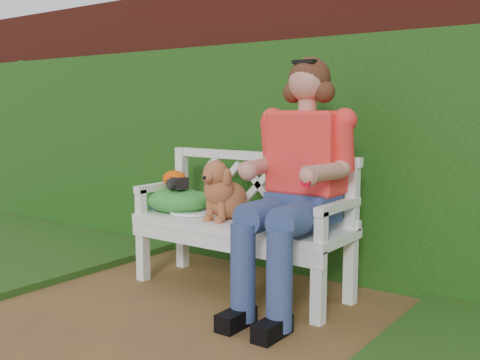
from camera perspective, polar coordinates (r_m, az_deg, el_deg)
The scene contains 11 objects.
ground at distance 3.12m, azimuth -11.97°, elevation -15.82°, with size 60.00×60.00×0.00m, color brown.
brick_wall at distance 4.37m, azimuth 6.54°, elevation 5.75°, with size 10.00×0.30×2.20m, color maroon.
ivy_hedge at distance 4.19m, azimuth 5.00°, elevation 2.28°, with size 10.00×0.18×1.70m, color #28611A.
grass_left at distance 5.48m, azimuth -21.91°, elevation -5.76°, with size 2.60×2.00×0.05m, color black.
garden_bench at distance 3.77m, azimuth -0.00°, elevation -7.71°, with size 1.58×0.60×0.48m, color white, non-canonical shape.
seated_woman at distance 3.39m, azimuth 6.29°, elevation -0.17°, with size 0.66×0.88×1.56m, color #FE354C, non-canonical shape.
dog at distance 3.73m, azimuth -1.56°, elevation -0.92°, with size 0.27×0.37×0.41m, color #B35E33, non-canonical shape.
tennis_racket at distance 3.95m, azimuth -5.55°, elevation -3.28°, with size 0.54×0.23×0.03m, color silver, non-canonical shape.
green_bag at distance 4.05m, azimuth -6.46°, elevation -1.99°, with size 0.50×0.39×0.17m, color #21672B, non-canonical shape.
camera_item at distance 3.97m, azimuth -6.25°, elevation -0.30°, with size 0.13×0.09×0.08m, color black.
baseball_glove at distance 4.04m, azimuth -6.66°, elevation 0.11°, with size 0.19×0.14×0.12m, color #E04B06.
Camera 1 is at (2.15, -1.90, 1.22)m, focal length 42.00 mm.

